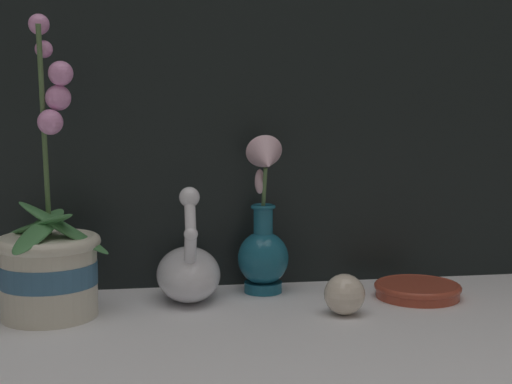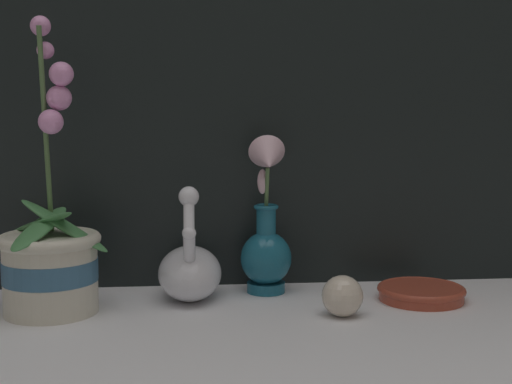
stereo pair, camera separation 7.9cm
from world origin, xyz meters
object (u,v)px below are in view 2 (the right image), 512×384
(swan_figurine, at_px, (190,269))
(orchid_potted_plant, at_px, (50,257))
(blue_vase, at_px, (266,239))
(amber_dish, at_px, (421,292))
(glass_sphere, at_px, (342,296))

(swan_figurine, bearing_deg, orchid_potted_plant, -164.26)
(orchid_potted_plant, xyz_separation_m, blue_vase, (0.36, 0.09, 0.01))
(orchid_potted_plant, relative_size, amber_dish, 3.12)
(glass_sphere, height_order, amber_dish, glass_sphere)
(blue_vase, height_order, glass_sphere, blue_vase)
(swan_figurine, relative_size, amber_dish, 1.34)
(orchid_potted_plant, distance_m, amber_dish, 0.63)
(orchid_potted_plant, height_order, glass_sphere, orchid_potted_plant)
(swan_figurine, bearing_deg, amber_dish, -6.14)
(orchid_potted_plant, bearing_deg, blue_vase, 14.31)
(glass_sphere, xyz_separation_m, amber_dish, (0.16, 0.08, -0.02))
(swan_figurine, xyz_separation_m, amber_dish, (0.40, -0.04, -0.04))
(swan_figurine, xyz_separation_m, glass_sphere, (0.24, -0.13, -0.02))
(orchid_potted_plant, height_order, swan_figurine, orchid_potted_plant)
(orchid_potted_plant, xyz_separation_m, amber_dish, (0.62, 0.02, -0.08))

